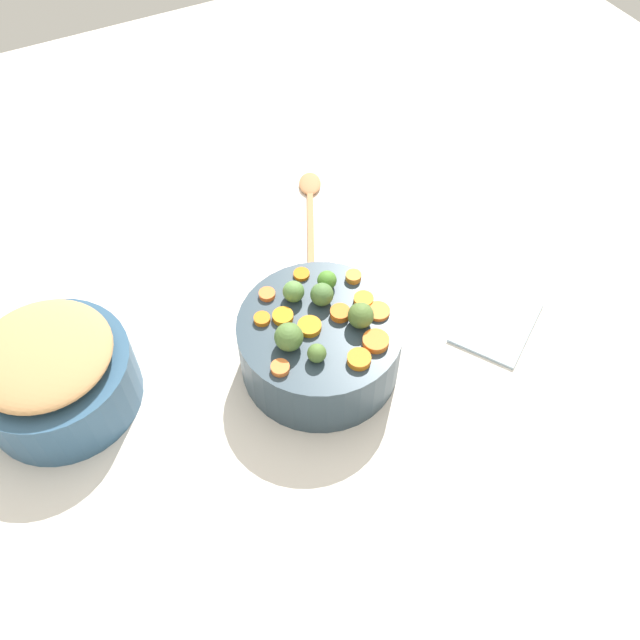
% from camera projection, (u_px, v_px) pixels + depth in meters
% --- Properties ---
extents(tabletop, '(2.40, 2.40, 0.02)m').
position_uv_depth(tabletop, '(343.00, 366.00, 1.11)').
color(tabletop, silver).
rests_on(tabletop, ground).
extents(serving_bowl_carrots, '(0.25, 0.25, 0.11)m').
position_uv_depth(serving_bowl_carrots, '(320.00, 345.00, 1.06)').
color(serving_bowl_carrots, '#2B3C48').
rests_on(serving_bowl_carrots, tabletop).
extents(metal_pot, '(0.24, 0.24, 0.10)m').
position_uv_depth(metal_pot, '(57.00, 380.00, 1.02)').
color(metal_pot, '#2E5273').
rests_on(metal_pot, tabletop).
extents(stuffing_mound, '(0.20, 0.20, 0.04)m').
position_uv_depth(stuffing_mound, '(42.00, 354.00, 0.97)').
color(stuffing_mound, tan).
rests_on(stuffing_mound, metal_pot).
extents(carrot_slice_0, '(0.04, 0.04, 0.01)m').
position_uv_depth(carrot_slice_0, '(302.00, 274.00, 1.07)').
color(carrot_slice_0, orange).
rests_on(carrot_slice_0, serving_bowl_carrots).
extents(carrot_slice_1, '(0.04, 0.04, 0.01)m').
position_uv_depth(carrot_slice_1, '(283.00, 316.00, 1.02)').
color(carrot_slice_1, orange).
rests_on(carrot_slice_1, serving_bowl_carrots).
extents(carrot_slice_2, '(0.05, 0.05, 0.01)m').
position_uv_depth(carrot_slice_2, '(376.00, 341.00, 0.99)').
color(carrot_slice_2, orange).
rests_on(carrot_slice_2, serving_bowl_carrots).
extents(carrot_slice_3, '(0.03, 0.03, 0.01)m').
position_uv_depth(carrot_slice_3, '(267.00, 294.00, 1.04)').
color(carrot_slice_3, orange).
rests_on(carrot_slice_3, serving_bowl_carrots).
extents(carrot_slice_4, '(0.04, 0.04, 0.01)m').
position_uv_depth(carrot_slice_4, '(338.00, 314.00, 1.02)').
color(carrot_slice_4, orange).
rests_on(carrot_slice_4, serving_bowl_carrots).
extents(carrot_slice_5, '(0.03, 0.03, 0.01)m').
position_uv_depth(carrot_slice_5, '(353.00, 277.00, 1.06)').
color(carrot_slice_5, orange).
rests_on(carrot_slice_5, serving_bowl_carrots).
extents(carrot_slice_6, '(0.05, 0.05, 0.01)m').
position_uv_depth(carrot_slice_6, '(310.00, 326.00, 1.00)').
color(carrot_slice_6, orange).
rests_on(carrot_slice_6, serving_bowl_carrots).
extents(carrot_slice_7, '(0.05, 0.05, 0.01)m').
position_uv_depth(carrot_slice_7, '(359.00, 359.00, 0.97)').
color(carrot_slice_7, orange).
rests_on(carrot_slice_7, serving_bowl_carrots).
extents(carrot_slice_8, '(0.03, 0.03, 0.01)m').
position_uv_depth(carrot_slice_8, '(280.00, 368.00, 0.96)').
color(carrot_slice_8, orange).
rests_on(carrot_slice_8, serving_bowl_carrots).
extents(carrot_slice_9, '(0.04, 0.04, 0.01)m').
position_uv_depth(carrot_slice_9, '(364.00, 300.00, 1.04)').
color(carrot_slice_9, orange).
rests_on(carrot_slice_9, serving_bowl_carrots).
extents(carrot_slice_10, '(0.05, 0.05, 0.01)m').
position_uv_depth(carrot_slice_10, '(378.00, 311.00, 1.02)').
color(carrot_slice_10, orange).
rests_on(carrot_slice_10, serving_bowl_carrots).
extents(carrot_slice_11, '(0.03, 0.03, 0.01)m').
position_uv_depth(carrot_slice_11, '(262.00, 319.00, 1.01)').
color(carrot_slice_11, orange).
rests_on(carrot_slice_11, serving_bowl_carrots).
extents(brussels_sprout_0, '(0.04, 0.04, 0.04)m').
position_uv_depth(brussels_sprout_0, '(361.00, 315.00, 1.00)').
color(brussels_sprout_0, '#4E6B30').
rests_on(brussels_sprout_0, serving_bowl_carrots).
extents(brussels_sprout_1, '(0.04, 0.04, 0.04)m').
position_uv_depth(brussels_sprout_1, '(322.00, 294.00, 1.03)').
color(brussels_sprout_1, '#4B733A').
rests_on(brussels_sprout_1, serving_bowl_carrots).
extents(brussels_sprout_2, '(0.03, 0.03, 0.03)m').
position_uv_depth(brussels_sprout_2, '(327.00, 280.00, 1.05)').
color(brussels_sprout_2, '#47812B').
rests_on(brussels_sprout_2, serving_bowl_carrots).
extents(brussels_sprout_3, '(0.03, 0.03, 0.03)m').
position_uv_depth(brussels_sprout_3, '(294.00, 292.00, 1.03)').
color(brussels_sprout_3, '#588540').
rests_on(brussels_sprout_3, serving_bowl_carrots).
extents(brussels_sprout_4, '(0.04, 0.04, 0.04)m').
position_uv_depth(brussels_sprout_4, '(290.00, 339.00, 0.97)').
color(brussels_sprout_4, '#4D7135').
rests_on(brussels_sprout_4, serving_bowl_carrots).
extents(brussels_sprout_5, '(0.03, 0.03, 0.03)m').
position_uv_depth(brussels_sprout_5, '(317.00, 353.00, 0.96)').
color(brussels_sprout_5, '#4F7233').
rests_on(brussels_sprout_5, serving_bowl_carrots).
extents(wooden_spoon, '(0.16, 0.29, 0.01)m').
position_uv_depth(wooden_spoon, '(310.00, 205.00, 1.32)').
color(wooden_spoon, '#B7784C').
rests_on(wooden_spoon, tabletop).
extents(dish_towel, '(0.20, 0.18, 0.01)m').
position_uv_depth(dish_towel, '(496.00, 322.00, 1.15)').
color(dish_towel, '#98ADBC').
rests_on(dish_towel, tabletop).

